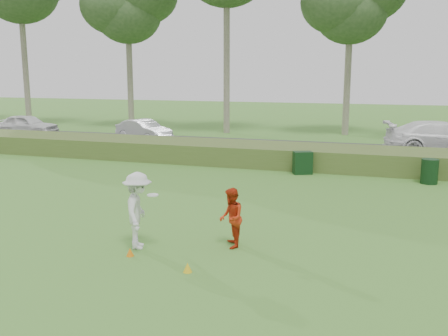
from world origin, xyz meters
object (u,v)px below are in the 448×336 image
(car_mid, at_px, (144,130))
(car_left, at_px, (27,125))
(cone_orange, at_px, (130,252))
(car_right, at_px, (443,138))
(trash_bin, at_px, (430,171))
(cone_yellow, at_px, (188,267))
(player_white, at_px, (138,211))
(player_red, at_px, (231,218))
(utility_cabinet, at_px, (303,163))

(car_mid, bearing_deg, car_left, 113.40)
(cone_orange, height_order, car_left, car_left)
(car_right, bearing_deg, trash_bin, 161.73)
(cone_yellow, bearing_deg, player_white, 148.21)
(cone_yellow, xyz_separation_m, car_left, (-18.78, 18.01, 0.65))
(player_white, bearing_deg, player_red, -90.98)
(cone_orange, bearing_deg, utility_cabinet, 78.25)
(cone_orange, bearing_deg, trash_bin, 55.55)
(trash_bin, relative_size, car_left, 0.23)
(cone_yellow, bearing_deg, car_mid, 119.53)
(player_white, bearing_deg, trash_bin, -56.61)
(player_white, xyz_separation_m, car_left, (-17.09, 16.96, -0.17))
(utility_cabinet, bearing_deg, car_right, 25.00)
(trash_bin, xyz_separation_m, car_mid, (-15.70, 7.16, 0.23))
(player_white, relative_size, cone_yellow, 8.75)
(cone_yellow, bearing_deg, trash_bin, 63.10)
(player_red, height_order, car_right, car_right)
(cone_yellow, height_order, utility_cabinet, utility_cabinet)
(player_white, relative_size, utility_cabinet, 1.96)
(utility_cabinet, bearing_deg, car_left, 136.30)
(trash_bin, bearing_deg, car_left, 163.57)
(car_left, distance_m, car_right, 25.42)
(player_red, height_order, car_left, car_left)
(utility_cabinet, xyz_separation_m, car_right, (6.03, 7.01, 0.42))
(utility_cabinet, distance_m, car_mid, 12.78)
(trash_bin, relative_size, car_right, 0.16)
(car_left, distance_m, car_mid, 8.58)
(player_red, bearing_deg, car_left, -150.82)
(player_white, bearing_deg, car_left, 24.88)
(player_red, height_order, trash_bin, player_red)
(cone_orange, distance_m, car_left, 24.55)
(player_white, height_order, car_left, player_white)
(cone_yellow, bearing_deg, utility_cabinet, 86.87)
(car_mid, bearing_deg, cone_orange, -130.49)
(cone_orange, relative_size, trash_bin, 0.21)
(utility_cabinet, xyz_separation_m, car_mid, (-10.81, 6.81, 0.23))
(player_red, xyz_separation_m, car_mid, (-10.61, 16.22, -0.02))
(cone_yellow, relative_size, car_right, 0.04)
(cone_orange, height_order, trash_bin, trash_bin)
(utility_cabinet, height_order, car_mid, car_mid)
(car_left, height_order, car_mid, car_left)
(trash_bin, xyz_separation_m, car_left, (-24.28, 7.16, 0.29))
(utility_cabinet, distance_m, car_right, 9.25)
(player_white, xyz_separation_m, utility_cabinet, (2.30, 10.14, -0.45))
(player_red, relative_size, cone_orange, 7.44)
(player_white, height_order, cone_yellow, player_white)
(cone_orange, relative_size, car_right, 0.03)
(cone_yellow, bearing_deg, car_left, 136.20)
(player_red, relative_size, car_mid, 0.37)
(cone_orange, distance_m, cone_yellow, 1.68)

